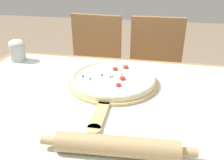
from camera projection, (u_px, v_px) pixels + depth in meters
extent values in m
cube|color=#A87F51|center=(101.00, 101.00, 0.98)|extent=(1.36, 0.93, 0.03)
cylinder|color=#A87F51|center=(26.00, 108.00, 1.61)|extent=(0.06, 0.06, 0.70)
cylinder|color=#A87F51|center=(220.00, 129.00, 1.40)|extent=(0.06, 0.06, 0.70)
cube|color=silver|center=(101.00, 97.00, 0.97)|extent=(1.28, 0.85, 0.00)
cylinder|color=tan|center=(113.00, 82.00, 1.08)|extent=(0.41, 0.41, 0.01)
cube|color=tan|center=(100.00, 114.00, 0.85)|extent=(0.04, 0.17, 0.01)
cylinder|color=tan|center=(94.00, 130.00, 0.77)|extent=(0.05, 0.05, 0.01)
cylinder|color=beige|center=(113.00, 79.00, 1.08)|extent=(0.38, 0.38, 0.02)
torus|color=beige|center=(113.00, 78.00, 1.07)|extent=(0.38, 0.38, 0.02)
cylinder|color=white|center=(113.00, 77.00, 1.07)|extent=(0.34, 0.34, 0.00)
ellipsoid|color=red|center=(126.00, 67.00, 1.16)|extent=(0.03, 0.03, 0.01)
ellipsoid|color=red|center=(118.00, 85.00, 0.99)|extent=(0.02, 0.02, 0.01)
ellipsoid|color=red|center=(122.00, 78.00, 1.04)|extent=(0.03, 0.03, 0.02)
ellipsoid|color=red|center=(115.00, 69.00, 1.14)|extent=(0.03, 0.03, 0.01)
cube|color=#387533|center=(90.00, 79.00, 1.05)|extent=(0.01, 0.01, 0.01)
cube|color=#387533|center=(102.00, 75.00, 1.08)|extent=(0.01, 0.01, 0.01)
cube|color=#387533|center=(83.00, 76.00, 1.07)|extent=(0.01, 0.01, 0.01)
cube|color=#387533|center=(110.00, 77.00, 1.06)|extent=(0.01, 0.01, 0.01)
cube|color=#387533|center=(113.00, 76.00, 1.07)|extent=(0.01, 0.01, 0.01)
cube|color=#387533|center=(122.00, 74.00, 1.09)|extent=(0.01, 0.01, 0.01)
cylinder|color=tan|center=(117.00, 146.00, 0.67)|extent=(0.35, 0.08, 0.06)
cylinder|color=tan|center=(49.00, 140.00, 0.69)|extent=(0.05, 0.03, 0.03)
cylinder|color=tan|center=(189.00, 152.00, 0.65)|extent=(0.05, 0.03, 0.03)
cube|color=#A37547|center=(90.00, 81.00, 1.76)|extent=(0.43, 0.43, 0.02)
cube|color=#A37547|center=(97.00, 44.00, 1.81)|extent=(0.38, 0.07, 0.44)
cylinder|color=#A37547|center=(63.00, 115.00, 1.76)|extent=(0.04, 0.04, 0.44)
cylinder|color=#A37547|center=(104.00, 122.00, 1.68)|extent=(0.04, 0.04, 0.44)
cylinder|color=#A37547|center=(80.00, 95.00, 2.03)|extent=(0.04, 0.04, 0.44)
cylinder|color=#A37547|center=(116.00, 100.00, 1.96)|extent=(0.04, 0.04, 0.44)
cube|color=#A37547|center=(153.00, 86.00, 1.68)|extent=(0.40, 0.40, 0.02)
cube|color=#A37547|center=(156.00, 47.00, 1.74)|extent=(0.38, 0.04, 0.44)
cylinder|color=#A37547|center=(127.00, 124.00, 1.66)|extent=(0.04, 0.04, 0.44)
cylinder|color=#A37547|center=(174.00, 129.00, 1.61)|extent=(0.04, 0.04, 0.44)
cylinder|color=#A37547|center=(132.00, 101.00, 1.95)|extent=(0.04, 0.04, 0.44)
cylinder|color=#A37547|center=(172.00, 104.00, 1.90)|extent=(0.04, 0.04, 0.44)
cylinder|color=#B2B7BC|center=(18.00, 52.00, 1.32)|extent=(0.08, 0.08, 0.09)
ellipsoid|color=white|center=(16.00, 43.00, 1.30)|extent=(0.08, 0.08, 0.04)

